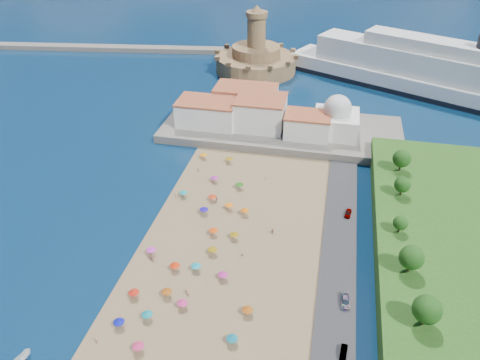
# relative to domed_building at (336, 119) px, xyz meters

# --- Properties ---
(ground) EXTENTS (700.00, 700.00, 0.00)m
(ground) POSITION_rel_domed_building_xyz_m (-30.00, -71.00, -8.97)
(ground) COLOR #071938
(ground) RESTS_ON ground
(terrace) EXTENTS (90.00, 36.00, 3.00)m
(terrace) POSITION_rel_domed_building_xyz_m (-20.00, 2.00, -7.47)
(terrace) COLOR #59544C
(terrace) RESTS_ON ground
(jetty) EXTENTS (18.00, 70.00, 2.40)m
(jetty) POSITION_rel_domed_building_xyz_m (-42.00, 37.00, -7.77)
(jetty) COLOR #59544C
(jetty) RESTS_ON ground
(breakwater) EXTENTS (199.03, 34.77, 2.60)m
(breakwater) POSITION_rel_domed_building_xyz_m (-140.00, 82.00, -7.67)
(breakwater) COLOR #59544C
(breakwater) RESTS_ON ground
(waterfront_buildings) EXTENTS (57.00, 29.00, 11.00)m
(waterfront_buildings) POSITION_rel_domed_building_xyz_m (-33.05, 2.64, -1.10)
(waterfront_buildings) COLOR silver
(waterfront_buildings) RESTS_ON terrace
(domed_building) EXTENTS (16.00, 16.00, 15.00)m
(domed_building) POSITION_rel_domed_building_xyz_m (0.00, 0.00, 0.00)
(domed_building) COLOR silver
(domed_building) RESTS_ON terrace
(fortress) EXTENTS (40.00, 40.00, 32.40)m
(fortress) POSITION_rel_domed_building_xyz_m (-42.00, 67.00, -2.29)
(fortress) COLOR olive
(fortress) RESTS_ON ground
(cruise_ship) EXTENTS (132.52, 77.20, 29.93)m
(cruise_ship) POSITION_rel_domed_building_xyz_m (39.96, 54.33, -0.11)
(cruise_ship) COLOR black
(cruise_ship) RESTS_ON ground
(beach_parasols) EXTENTS (31.86, 115.53, 2.20)m
(beach_parasols) POSITION_rel_domed_building_xyz_m (-32.10, -85.82, -6.83)
(beach_parasols) COLOR gray
(beach_parasols) RESTS_ON beach
(beachgoers) EXTENTS (33.39, 92.90, 1.86)m
(beachgoers) POSITION_rel_domed_building_xyz_m (-32.07, -72.14, -7.86)
(beachgoers) COLOR tan
(beachgoers) RESTS_ON beach
(parked_cars) EXTENTS (2.40, 71.25, 1.45)m
(parked_cars) POSITION_rel_domed_building_xyz_m (6.00, -82.55, -7.58)
(parked_cars) COLOR gray
(parked_cars) RESTS_ON promenade
(hillside_trees) EXTENTS (13.67, 109.90, 7.56)m
(hillside_trees) POSITION_rel_domed_building_xyz_m (19.19, -82.01, 1.21)
(hillside_trees) COLOR #382314
(hillside_trees) RESTS_ON hillside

